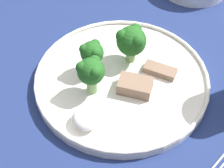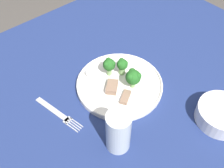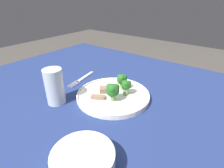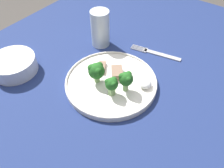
{
  "view_description": "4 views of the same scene",
  "coord_description": "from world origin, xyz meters",
  "px_view_note": "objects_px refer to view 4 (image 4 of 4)",
  "views": [
    {
      "loc": [
        0.23,
        -0.2,
        1.12
      ],
      "look_at": [
        -0.02,
        -0.03,
        0.77
      ],
      "focal_mm": 50.0,
      "sensor_mm": 36.0,
      "label": 1
    },
    {
      "loc": [
        0.34,
        0.38,
        1.36
      ],
      "look_at": [
        0.0,
        -0.01,
        0.78
      ],
      "focal_mm": 42.0,
      "sensor_mm": 36.0,
      "label": 2
    },
    {
      "loc": [
        -0.35,
        0.43,
        1.09
      ],
      "look_at": [
        -0.01,
        -0.02,
        0.8
      ],
      "focal_mm": 28.0,
      "sensor_mm": 36.0,
      "label": 3
    },
    {
      "loc": [
        -0.37,
        -0.26,
        1.21
      ],
      "look_at": [
        -0.04,
        -0.02,
        0.78
      ],
      "focal_mm": 35.0,
      "sensor_mm": 36.0,
      "label": 4
    }
  ],
  "objects_px": {
    "dinner_plate": "(111,82)",
    "cream_bowl": "(14,65)",
    "drinking_glass": "(100,30)",
    "fork": "(156,53)"
  },
  "relations": [
    {
      "from": "dinner_plate",
      "to": "fork",
      "type": "relative_size",
      "value": 1.54
    },
    {
      "from": "fork",
      "to": "dinner_plate",
      "type": "bearing_deg",
      "value": 169.26
    },
    {
      "from": "dinner_plate",
      "to": "drinking_glass",
      "type": "xyz_separation_m",
      "value": [
        0.14,
        0.14,
        0.05
      ]
    },
    {
      "from": "drinking_glass",
      "to": "dinner_plate",
      "type": "bearing_deg",
      "value": -133.33
    },
    {
      "from": "fork",
      "to": "drinking_glass",
      "type": "distance_m",
      "value": 0.2
    },
    {
      "from": "cream_bowl",
      "to": "dinner_plate",
      "type": "bearing_deg",
      "value": -65.03
    },
    {
      "from": "dinner_plate",
      "to": "fork",
      "type": "xyz_separation_m",
      "value": [
        0.2,
        -0.04,
        -0.01
      ]
    },
    {
      "from": "dinner_plate",
      "to": "drinking_glass",
      "type": "height_order",
      "value": "drinking_glass"
    },
    {
      "from": "fork",
      "to": "drinking_glass",
      "type": "height_order",
      "value": "drinking_glass"
    },
    {
      "from": "dinner_plate",
      "to": "cream_bowl",
      "type": "height_order",
      "value": "cream_bowl"
    }
  ]
}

